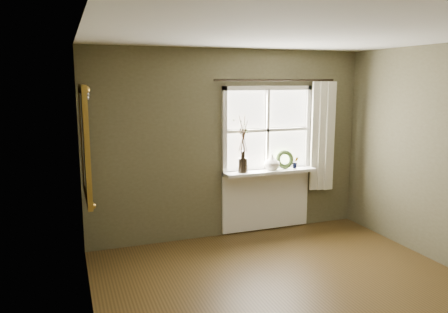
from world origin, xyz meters
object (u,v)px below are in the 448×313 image
dark_jug (243,165)px  cream_vase (272,162)px  gilt_mirror (84,142)px  wreath (285,161)px

dark_jug → cream_vase: size_ratio=0.87×
cream_vase → gilt_mirror: (-2.54, -0.61, 0.49)m
dark_jug → cream_vase: (0.45, 0.00, 0.01)m
cream_vase → wreath: size_ratio=0.84×
cream_vase → gilt_mirror: 2.66m
wreath → gilt_mirror: 2.89m
dark_jug → cream_vase: cream_vase is taller
dark_jug → gilt_mirror: 2.24m
dark_jug → gilt_mirror: (-2.10, -0.61, 0.50)m
cream_vase → wreath: 0.23m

